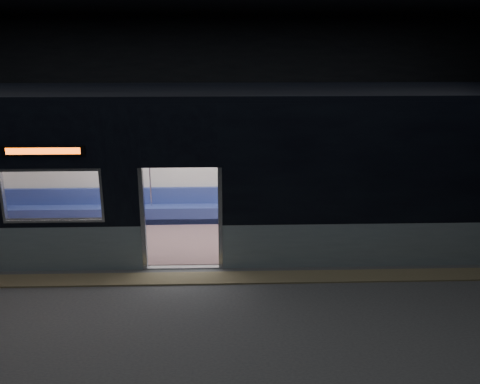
{
  "coord_description": "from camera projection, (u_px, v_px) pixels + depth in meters",
  "views": [
    {
      "loc": [
        0.82,
        -8.14,
        4.33
      ],
      "look_at": [
        1.16,
        2.3,
        1.18
      ],
      "focal_mm": 38.0,
      "sensor_mm": 36.0,
      "label": 1
    }
  ],
  "objects": [
    {
      "name": "station_floor",
      "position": [
        179.0,
        294.0,
        9.01
      ],
      "size": [
        24.0,
        14.0,
        0.01
      ],
      "primitive_type": "cube",
      "color": "#47494C",
      "rests_on": "ground"
    },
    {
      "name": "station_envelope",
      "position": [
        171.0,
        83.0,
        7.95
      ],
      "size": [
        24.0,
        14.0,
        5.0
      ],
      "color": "black",
      "rests_on": "station_floor"
    },
    {
      "name": "tactile_strip",
      "position": [
        181.0,
        279.0,
        9.53
      ],
      "size": [
        22.8,
        0.5,
        0.03
      ],
      "primitive_type": "cube",
      "color": "#8C7F59",
      "rests_on": "station_floor"
    },
    {
      "name": "metro_car",
      "position": [
        186.0,
        160.0,
        10.91
      ],
      "size": [
        18.0,
        3.04,
        3.35
      ],
      "color": "#93A6AF",
      "rests_on": "station_floor"
    },
    {
      "name": "passenger",
      "position": [
        286.0,
        192.0,
        12.25
      ],
      "size": [
        0.43,
        0.7,
        1.37
      ],
      "rotation": [
        0.0,
        0.0,
        -0.16
      ],
      "color": "black",
      "rests_on": "metro_car"
    },
    {
      "name": "handbag",
      "position": [
        285.0,
        199.0,
        12.07
      ],
      "size": [
        0.32,
        0.3,
        0.13
      ],
      "primitive_type": "cube",
      "rotation": [
        0.0,
        0.0,
        -0.39
      ],
      "color": "black",
      "rests_on": "passenger"
    },
    {
      "name": "transit_map",
      "position": [
        337.0,
        160.0,
        12.38
      ],
      "size": [
        1.06,
        0.03,
        0.69
      ],
      "primitive_type": "cube",
      "color": "white",
      "rests_on": "metro_car"
    }
  ]
}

